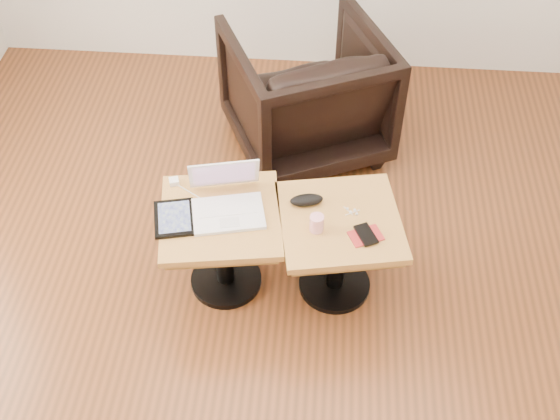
# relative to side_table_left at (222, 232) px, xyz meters

# --- Properties ---
(room_shell) EXTENTS (4.52, 4.52, 2.71)m
(room_shell) POSITION_rel_side_table_left_xyz_m (0.46, -0.33, 0.99)
(room_shell) COLOR #4F2C16
(room_shell) RESTS_ON ground
(side_table_left) EXTENTS (0.60, 0.60, 0.48)m
(side_table_left) POSITION_rel_side_table_left_xyz_m (0.00, 0.00, 0.00)
(side_table_left) COLOR black
(side_table_left) RESTS_ON ground
(side_table_right) EXTENTS (0.62, 0.62, 0.48)m
(side_table_right) POSITION_rel_side_table_left_xyz_m (0.53, 0.02, 0.00)
(side_table_right) COLOR black
(side_table_right) RESTS_ON ground
(laptop) EXTENTS (0.37, 0.36, 0.21)m
(laptop) POSITION_rel_side_table_left_xyz_m (0.03, 0.05, 0.16)
(laptop) COLOR white
(laptop) RESTS_ON side_table_left
(tablet) EXTENTS (0.22, 0.26, 0.02)m
(tablet) POSITION_rel_side_table_left_xyz_m (-0.20, -0.05, 0.13)
(tablet) COLOR black
(tablet) RESTS_ON side_table_left
(charging_adapter) EXTENTS (0.05, 0.05, 0.03)m
(charging_adapter) POSITION_rel_side_table_left_xyz_m (-0.24, 0.18, 0.13)
(charging_adapter) COLOR white
(charging_adapter) RESTS_ON side_table_left
(glasses_case) EXTENTS (0.16, 0.10, 0.05)m
(glasses_case) POSITION_rel_side_table_left_xyz_m (0.38, 0.10, 0.14)
(glasses_case) COLOR black
(glasses_case) RESTS_ON side_table_right
(striped_cup) EXTENTS (0.09, 0.09, 0.08)m
(striped_cup) POSITION_rel_side_table_left_xyz_m (0.43, -0.06, 0.16)
(striped_cup) COLOR #E54A6F
(striped_cup) RESTS_ON side_table_right
(earbuds_tangle) EXTENTS (0.07, 0.05, 0.01)m
(earbuds_tangle) POSITION_rel_side_table_left_xyz_m (0.58, 0.06, 0.13)
(earbuds_tangle) COLOR white
(earbuds_tangle) RESTS_ON side_table_right
(phone_on_sleeve) EXTENTS (0.17, 0.14, 0.02)m
(phone_on_sleeve) POSITION_rel_side_table_left_xyz_m (0.64, -0.08, 0.13)
(phone_on_sleeve) COLOR maroon
(phone_on_sleeve) RESTS_ON side_table_right
(armchair) EXTENTS (1.06, 1.07, 0.75)m
(armchair) POSITION_rel_side_table_left_xyz_m (0.32, 1.06, 0.01)
(armchair) COLOR black
(armchair) RESTS_ON ground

